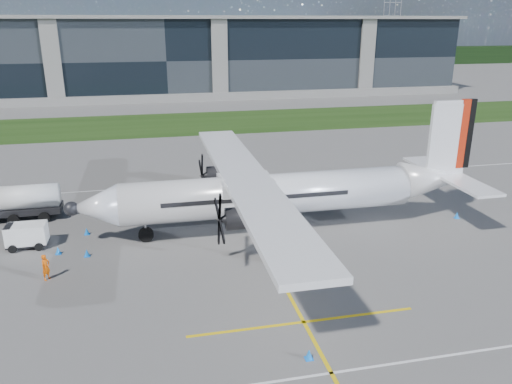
# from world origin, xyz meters

# --- Properties ---
(ground) EXTENTS (400.00, 400.00, 0.00)m
(ground) POSITION_xyz_m (0.00, 40.00, 0.00)
(ground) COLOR #5E5C59
(ground) RESTS_ON ground
(grass_strip) EXTENTS (400.00, 18.00, 0.04)m
(grass_strip) POSITION_xyz_m (0.00, 48.00, 0.02)
(grass_strip) COLOR #1A350E
(grass_strip) RESTS_ON ground
(terminal_building) EXTENTS (120.00, 20.00, 15.00)m
(terminal_building) POSITION_xyz_m (0.00, 80.00, 7.50)
(terminal_building) COLOR black
(terminal_building) RESTS_ON ground
(tree_line) EXTENTS (400.00, 6.00, 6.00)m
(tree_line) POSITION_xyz_m (0.00, 140.00, 3.00)
(tree_line) COLOR black
(tree_line) RESTS_ON ground
(pylon_east) EXTENTS (9.00, 4.60, 30.00)m
(pylon_east) POSITION_xyz_m (85.00, 150.00, 15.00)
(pylon_east) COLOR gray
(pylon_east) RESTS_ON ground
(yellow_taxiway_centerline) EXTENTS (0.20, 70.00, 0.01)m
(yellow_taxiway_centerline) POSITION_xyz_m (3.00, 10.00, 0.01)
(yellow_taxiway_centerline) COLOR yellow
(yellow_taxiway_centerline) RESTS_ON ground
(turboprop_aircraft) EXTENTS (29.44, 30.53, 9.16)m
(turboprop_aircraft) POSITION_xyz_m (5.05, 5.78, 4.58)
(turboprop_aircraft) COLOR white
(turboprop_aircraft) RESTS_ON ground
(fuel_tanker_truck) EXTENTS (7.25, 2.36, 2.72)m
(fuel_tanker_truck) POSITION_xyz_m (-15.15, 12.13, 1.36)
(fuel_tanker_truck) COLOR silver
(fuel_tanker_truck) RESTS_ON ground
(baggage_tug) EXTENTS (2.75, 1.65, 1.65)m
(baggage_tug) POSITION_xyz_m (-12.62, 6.59, 0.83)
(baggage_tug) COLOR white
(baggage_tug) RESTS_ON ground
(ground_crew_person) EXTENTS (0.87, 0.92, 1.84)m
(ground_crew_person) POSITION_xyz_m (-10.59, 1.54, 0.92)
(ground_crew_person) COLOR #F25907
(ground_crew_person) RESTS_ON ground
(safety_cone_fwd) EXTENTS (0.36, 0.36, 0.50)m
(safety_cone_fwd) POSITION_xyz_m (-10.48, 5.03, 0.25)
(safety_cone_fwd) COLOR #0E75EE
(safety_cone_fwd) RESTS_ON ground
(safety_cone_portwing) EXTENTS (0.36, 0.36, 0.50)m
(safety_cone_portwing) POSITION_xyz_m (2.34, -8.85, 0.25)
(safety_cone_portwing) COLOR #0E75EE
(safety_cone_portwing) RESTS_ON ground
(safety_cone_nose_stbd) EXTENTS (0.36, 0.36, 0.50)m
(safety_cone_nose_stbd) POSITION_xyz_m (-8.95, 7.97, 0.25)
(safety_cone_nose_stbd) COLOR #0E75EE
(safety_cone_nose_stbd) RESTS_ON ground
(safety_cone_tail) EXTENTS (0.36, 0.36, 0.50)m
(safety_cone_tail) POSITION_xyz_m (18.98, 5.10, 0.25)
(safety_cone_tail) COLOR #0E75EE
(safety_cone_tail) RESTS_ON ground
(safety_cone_stbdwing) EXTENTS (0.36, 0.36, 0.50)m
(safety_cone_stbdwing) POSITION_xyz_m (2.42, 21.37, 0.25)
(safety_cone_stbdwing) COLOR #0E75EE
(safety_cone_stbdwing) RESTS_ON ground
(safety_cone_nose_port) EXTENTS (0.36, 0.36, 0.50)m
(safety_cone_nose_port) POSITION_xyz_m (-8.58, 4.25, 0.25)
(safety_cone_nose_port) COLOR #0E75EE
(safety_cone_nose_port) RESTS_ON ground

